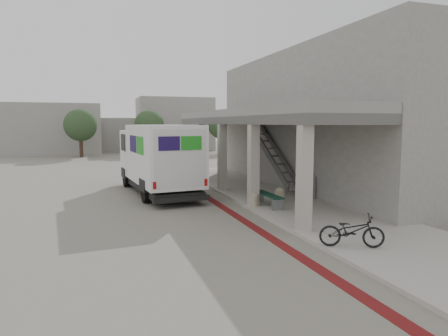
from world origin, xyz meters
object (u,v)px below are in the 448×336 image
object	(u,v)px
bench	(268,197)
bicycle_black	(352,231)
utility_cabinet	(309,187)
fedex_truck	(158,157)

from	to	relation	value
bench	bicycle_black	xyz separation A→B (m)	(-0.10, -5.54, 0.10)
utility_cabinet	bicycle_black	distance (m)	6.98
fedex_truck	utility_cabinet	size ratio (longest dim) A/B	8.06
fedex_truck	utility_cabinet	bearing A→B (deg)	-38.65
fedex_truck	bench	size ratio (longest dim) A/B	3.86
fedex_truck	bench	distance (m)	6.17
utility_cabinet	bicycle_black	bearing A→B (deg)	-98.15
bench	bicycle_black	bearing A→B (deg)	-91.99
utility_cabinet	bicycle_black	size ratio (longest dim) A/B	0.58
bench	bicycle_black	size ratio (longest dim) A/B	1.22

